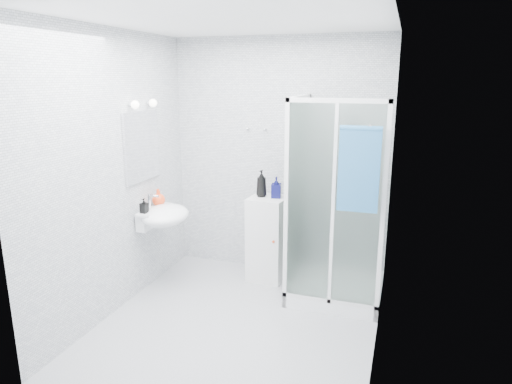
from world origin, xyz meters
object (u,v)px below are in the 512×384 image
(hand_towel, at_px, (359,168))
(shower_enclosure, at_px, (328,255))
(storage_cabinet, at_px, (268,238))
(soap_dispenser_orange, at_px, (158,197))
(soap_dispenser_black, at_px, (144,206))
(wall_basin, at_px, (163,215))
(shampoo_bottle_a, at_px, (261,183))
(shampoo_bottle_b, at_px, (276,187))

(hand_towel, bearing_deg, shower_enclosure, 126.00)
(storage_cabinet, xyz_separation_m, soap_dispenser_orange, (-1.07, -0.44, 0.49))
(storage_cabinet, relative_size, soap_dispenser_black, 6.27)
(shower_enclosure, relative_size, storage_cabinet, 2.16)
(wall_basin, height_order, soap_dispenser_black, same)
(shower_enclosure, xyz_separation_m, soap_dispenser_orange, (-1.77, -0.20, 0.50))
(shampoo_bottle_a, bearing_deg, shampoo_bottle_b, 2.20)
(storage_cabinet, distance_m, soap_dispenser_orange, 1.25)
(storage_cabinet, distance_m, hand_towel, 1.53)
(storage_cabinet, distance_m, soap_dispenser_black, 1.37)
(soap_dispenser_orange, bearing_deg, soap_dispenser_black, -88.81)
(soap_dispenser_black, bearing_deg, shampoo_bottle_b, 33.15)
(shower_enclosure, relative_size, soap_dispenser_black, 13.52)
(shower_enclosure, height_order, soap_dispenser_black, shower_enclosure)
(wall_basin, xyz_separation_m, shampoo_bottle_b, (1.04, 0.58, 0.24))
(shampoo_bottle_b, bearing_deg, hand_towel, -36.09)
(shower_enclosure, height_order, shampoo_bottle_b, shower_enclosure)
(storage_cabinet, distance_m, shampoo_bottle_b, 0.58)
(hand_towel, xyz_separation_m, soap_dispenser_orange, (-2.06, 0.21, -0.48))
(hand_towel, relative_size, soap_dispenser_black, 4.99)
(storage_cabinet, bearing_deg, shower_enclosure, -14.77)
(shower_enclosure, bearing_deg, shampoo_bottle_b, 157.04)
(shampoo_bottle_b, bearing_deg, soap_dispenser_black, -146.85)
(soap_dispenser_orange, bearing_deg, storage_cabinet, 22.22)
(wall_basin, xyz_separation_m, soap_dispenser_black, (-0.11, -0.17, 0.14))
(shower_enclosure, xyz_separation_m, wall_basin, (-1.66, -0.32, 0.35))
(wall_basin, distance_m, shampoo_bottle_b, 1.21)
(wall_basin, bearing_deg, shampoo_bottle_b, 29.11)
(shower_enclosure, distance_m, soap_dispenser_orange, 1.85)
(shower_enclosure, bearing_deg, hand_towel, -54.00)
(storage_cabinet, relative_size, hand_towel, 1.26)
(hand_towel, height_order, shampoo_bottle_b, hand_towel)
(storage_cabinet, distance_m, shampoo_bottle_a, 0.61)
(wall_basin, relative_size, hand_towel, 0.76)
(wall_basin, height_order, soap_dispenser_orange, soap_dispenser_orange)
(wall_basin, xyz_separation_m, shampoo_bottle_a, (0.88, 0.57, 0.28))
(hand_towel, height_order, soap_dispenser_orange, hand_towel)
(storage_cabinet, xyz_separation_m, shampoo_bottle_b, (0.08, 0.02, 0.58))
(shampoo_bottle_a, bearing_deg, soap_dispenser_orange, -155.52)
(shower_enclosure, xyz_separation_m, soap_dispenser_black, (-1.76, -0.49, 0.49))
(shower_enclosure, distance_m, hand_towel, 1.10)
(hand_towel, distance_m, soap_dispenser_orange, 2.13)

